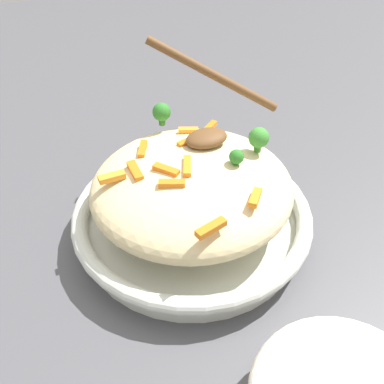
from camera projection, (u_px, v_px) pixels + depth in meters
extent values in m
plane|color=#4C4C51|center=(192.00, 231.00, 0.58)|extent=(2.40, 2.40, 0.00)
cylinder|color=silver|center=(192.00, 224.00, 0.58)|extent=(0.29, 0.29, 0.03)
torus|color=silver|center=(192.00, 212.00, 0.56)|extent=(0.32, 0.32, 0.02)
torus|color=black|center=(192.00, 209.00, 0.56)|extent=(0.31, 0.31, 0.00)
ellipsoid|color=beige|center=(192.00, 187.00, 0.53)|extent=(0.26, 0.25, 0.08)
cube|color=orange|center=(172.00, 184.00, 0.48)|extent=(0.03, 0.02, 0.01)
cube|color=orange|center=(143.00, 149.00, 0.54)|extent=(0.02, 0.03, 0.01)
cube|color=orange|center=(187.00, 166.00, 0.50)|extent=(0.02, 0.04, 0.01)
cube|color=orange|center=(188.00, 142.00, 0.54)|extent=(0.03, 0.01, 0.01)
cube|color=orange|center=(211.00, 228.00, 0.43)|extent=(0.04, 0.02, 0.01)
cube|color=orange|center=(188.00, 130.00, 0.57)|extent=(0.03, 0.02, 0.01)
cube|color=orange|center=(166.00, 170.00, 0.50)|extent=(0.03, 0.03, 0.01)
cube|color=orange|center=(112.00, 177.00, 0.49)|extent=(0.03, 0.01, 0.01)
cube|color=orange|center=(255.00, 198.00, 0.46)|extent=(0.03, 0.03, 0.01)
cube|color=orange|center=(135.00, 171.00, 0.50)|extent=(0.01, 0.04, 0.01)
cube|color=orange|center=(209.00, 128.00, 0.58)|extent=(0.03, 0.03, 0.01)
cylinder|color=#296820|center=(236.00, 163.00, 0.51)|extent=(0.01, 0.01, 0.01)
sphere|color=#2D7A28|center=(237.00, 157.00, 0.50)|extent=(0.02, 0.02, 0.02)
cylinder|color=#377928|center=(258.00, 147.00, 0.54)|extent=(0.01, 0.01, 0.01)
sphere|color=#3D8E33|center=(259.00, 138.00, 0.53)|extent=(0.03, 0.03, 0.03)
cylinder|color=#296820|center=(162.00, 121.00, 0.59)|extent=(0.01, 0.01, 0.01)
sphere|color=#2D7A28|center=(162.00, 112.00, 0.58)|extent=(0.03, 0.03, 0.03)
ellipsoid|color=brown|center=(207.00, 138.00, 0.54)|extent=(0.06, 0.04, 0.02)
cylinder|color=brown|center=(213.00, 75.00, 0.58)|extent=(0.16, 0.11, 0.10)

